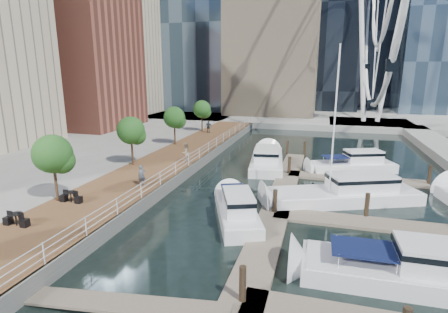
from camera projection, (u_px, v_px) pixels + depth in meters
name	position (u px, v px, depth m)	size (l,w,h in m)	color
ground	(193.00, 269.00, 17.49)	(520.00, 520.00, 0.00)	black
boardwalk	(161.00, 169.00, 33.78)	(6.00, 60.00, 1.00)	brown
seawall	(190.00, 171.00, 32.99)	(0.25, 60.00, 1.00)	#595954
land_far	(305.00, 101.00, 112.74)	(200.00, 114.00, 1.00)	gray
pier	(370.00, 124.00, 62.28)	(14.00, 12.00, 1.00)	gray
railing	(188.00, 160.00, 32.77)	(0.10, 60.00, 1.05)	white
floating_docks	(349.00, 205.00, 24.59)	(16.00, 34.00, 2.60)	#6D6051
midrise_condos	(32.00, 44.00, 48.29)	(19.00, 67.00, 28.00)	#BCAD8E
street_trees	(131.00, 131.00, 32.59)	(2.60, 42.60, 4.60)	#3F2B1C
yacht_foreground	(414.00, 285.00, 16.18)	(3.00, 11.21, 2.15)	silver
pedestrian_near	(142.00, 175.00, 27.05)	(0.59, 0.39, 1.62)	#485260
pedestrian_mid	(185.00, 153.00, 33.76)	(0.96, 0.75, 1.98)	gray
pedestrian_far	(209.00, 127.00, 50.45)	(1.05, 0.44, 1.79)	#353B42
moored_yachts	(350.00, 205.00, 25.90)	(22.30, 38.75, 11.50)	white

